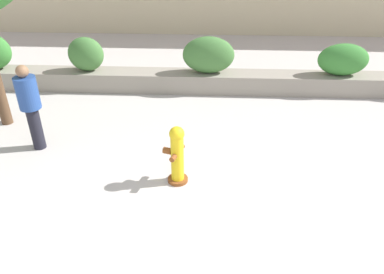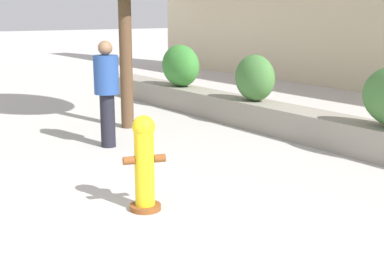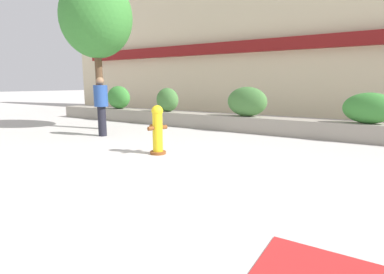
# 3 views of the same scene
# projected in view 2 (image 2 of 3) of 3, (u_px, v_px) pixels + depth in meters

# --- Properties ---
(hedge_bush_0) EXTENTS (1.12, 0.70, 0.95)m
(hedge_bush_0) POSITION_uv_depth(u_px,v_px,m) (180.00, 66.00, 12.23)
(hedge_bush_0) COLOR #387F33
(hedge_bush_0) RESTS_ON planter_wall_low
(hedge_bush_1) EXTENTS (0.93, 0.59, 0.89)m
(hedge_bush_1) POSITION_uv_depth(u_px,v_px,m) (255.00, 78.00, 10.21)
(hedge_bush_1) COLOR #427538
(hedge_bush_1) RESTS_ON planter_wall_low
(fire_hydrant) EXTENTS (0.48, 0.48, 1.08)m
(fire_hydrant) POSITION_uv_depth(u_px,v_px,m) (144.00, 162.00, 5.90)
(fire_hydrant) COLOR brown
(fire_hydrant) RESTS_ON ground
(pedestrian) EXTENTS (0.48, 0.48, 1.73)m
(pedestrian) POSITION_uv_depth(u_px,v_px,m) (107.00, 87.00, 8.62)
(pedestrian) COLOR black
(pedestrian) RESTS_ON ground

